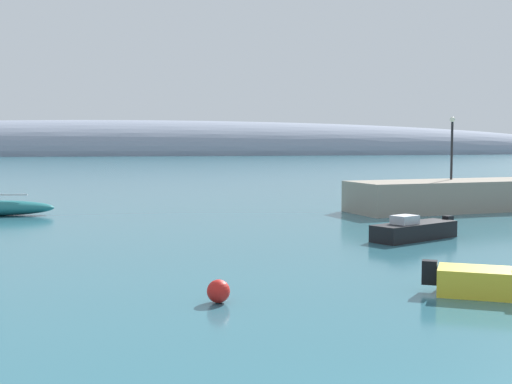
# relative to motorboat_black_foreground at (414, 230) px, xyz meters

# --- Properties ---
(breakwater_rocks) EXTENTS (24.05, 8.16, 2.01)m
(breakwater_rocks) POSITION_rel_motorboat_black_foreground_xyz_m (12.84, 12.58, 0.57)
(breakwater_rocks) COLOR gray
(breakwater_rocks) RESTS_ON ground
(distant_ridge) EXTENTS (393.73, 50.80, 25.60)m
(distant_ridge) POSITION_rel_motorboat_black_foreground_xyz_m (-7.81, 222.28, -0.43)
(distant_ridge) COLOR gray
(distant_ridge) RESTS_ON ground
(motorboat_black_foreground) EXTENTS (4.97, 3.38, 1.18)m
(motorboat_black_foreground) POSITION_rel_motorboat_black_foreground_xyz_m (0.00, 0.00, 0.00)
(motorboat_black_foreground) COLOR black
(motorboat_black_foreground) RESTS_ON water
(motorboat_yellow_alongside_breakwater) EXTENTS (4.40, 3.27, 1.20)m
(motorboat_yellow_alongside_breakwater) POSITION_rel_motorboat_black_foreground_xyz_m (-2.26, -11.40, 0.01)
(motorboat_yellow_alongside_breakwater) COLOR yellow
(motorboat_yellow_alongside_breakwater) RESTS_ON water
(mooring_buoy_red) EXTENTS (0.66, 0.66, 0.66)m
(mooring_buoy_red) POSITION_rel_motorboat_black_foreground_xyz_m (-10.67, -10.37, -0.10)
(mooring_buoy_red) COLOR red
(mooring_buoy_red) RESTS_ON water
(harbor_lamp_post) EXTENTS (0.36, 0.36, 4.24)m
(harbor_lamp_post) POSITION_rel_motorboat_black_foreground_xyz_m (8.60, 12.93, 4.19)
(harbor_lamp_post) COLOR black
(harbor_lamp_post) RESTS_ON breakwater_rocks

